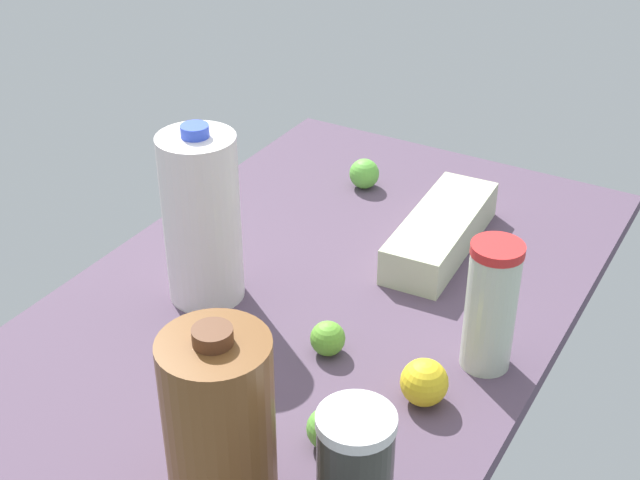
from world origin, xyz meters
TOP-DOWN VIEW (x-y plane):
  - countertop at (0.00, 0.00)cm, footprint 120.00×76.00cm
  - egg_carton at (22.66, -11.34)cm, footprint 32.19×12.22cm
  - milk_jug at (-9.49, 15.67)cm, footprint 12.10×12.10cm
  - chocolate_milk_jug at (-45.31, -13.31)cm, footprint 12.55×12.55cm
  - shaker_bottle at (-40.66, -28.00)cm, footprint 8.81×8.81cm
  - tumbler_cup at (-3.66, -29.80)cm, footprint 7.47×7.47cm
  - lemon_near_front at (-15.70, -25.50)cm, footprint 6.66×6.66cm
  - lime_far_back at (-29.59, -18.30)cm, footprint 5.60×5.60cm
  - lime_beside_bowl at (-13.00, -8.84)cm, footprint 5.23×5.23cm
  - lime_loose at (36.23, 10.90)cm, footprint 5.90×5.90cm

SIDE VIEW (x-z plane):
  - countertop at x=0.00cm, z-range 0.00..3.00cm
  - lime_beside_bowl at x=-13.00cm, z-range 3.00..8.23cm
  - lime_far_back at x=-29.59cm, z-range 3.00..8.60cm
  - lime_loose at x=36.23cm, z-range 3.00..8.90cm
  - egg_carton at x=22.66cm, z-range 3.00..9.65cm
  - lemon_near_front at x=-15.70cm, z-range 3.00..9.66cm
  - shaker_bottle at x=-40.66cm, z-range 3.04..21.13cm
  - tumbler_cup at x=-3.66cm, z-range 3.04..23.25cm
  - chocolate_milk_jug at x=-45.31cm, z-range 2.22..29.29cm
  - milk_jug at x=-9.49cm, z-range 2.22..31.99cm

